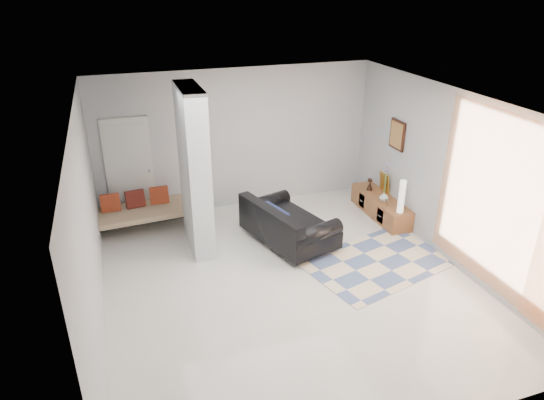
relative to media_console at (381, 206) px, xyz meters
name	(u,v)px	position (x,y,z in m)	size (l,w,h in m)	color
floor	(289,282)	(-2.52, -1.59, -0.21)	(6.00, 6.00, 0.00)	beige
ceiling	(292,104)	(-2.52, -1.59, 2.59)	(6.00, 6.00, 0.00)	white
wall_back	(237,140)	(-2.52, 1.41, 1.19)	(6.00, 6.00, 0.00)	#B3B4B7
wall_front	(406,332)	(-2.52, -4.59, 1.19)	(6.00, 6.00, 0.00)	#B3B4B7
wall_left	(89,229)	(-5.27, -1.59, 1.19)	(6.00, 6.00, 0.00)	#B3B4B7
wall_right	(451,177)	(0.23, -1.59, 1.19)	(6.00, 6.00, 0.00)	#B3B4B7
partition_column	(194,171)	(-3.62, 0.01, 1.19)	(0.35, 1.20, 2.80)	silver
hallway_door	(130,171)	(-4.62, 1.37, 0.81)	(0.85, 0.06, 2.04)	silver
curtain	(499,204)	(0.15, -2.74, 1.24)	(2.55, 2.55, 0.00)	orange
wall_art	(397,135)	(0.20, 0.00, 1.44)	(0.04, 0.45, 0.55)	#35180E
media_console	(381,206)	(0.00, 0.00, 0.00)	(0.45, 1.64, 0.80)	brown
loveseat	(286,225)	(-2.14, -0.41, 0.14)	(1.47, 1.95, 0.76)	silver
daybed	(145,210)	(-4.45, 0.88, 0.21)	(1.97, 0.94, 0.77)	black
area_rug	(377,262)	(-0.92, -1.52, -0.20)	(2.34, 1.56, 0.01)	beige
cylinder_lamp	(402,197)	(-0.02, -0.69, 0.51)	(0.12, 0.12, 0.63)	silver
bronze_figurine	(370,184)	(-0.05, 0.40, 0.32)	(0.13, 0.13, 0.26)	black
vase	(384,196)	(-0.05, -0.15, 0.28)	(0.17, 0.17, 0.18)	silver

